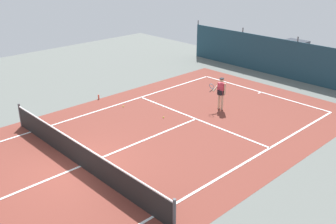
# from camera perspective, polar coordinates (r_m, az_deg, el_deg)

# --- Properties ---
(ground_plane) EXTENTS (36.00, 36.00, 0.00)m
(ground_plane) POSITION_cam_1_polar(r_m,az_deg,el_deg) (15.06, -12.70, -7.80)
(ground_plane) COLOR slate
(court_surface) EXTENTS (11.02, 26.60, 0.01)m
(court_surface) POSITION_cam_1_polar(r_m,az_deg,el_deg) (15.06, -12.70, -7.79)
(court_surface) COLOR brown
(court_surface) RESTS_ON ground
(tennis_net) EXTENTS (10.12, 0.10, 1.10)m
(tennis_net) POSITION_cam_1_polar(r_m,az_deg,el_deg) (14.81, -12.87, -6.10)
(tennis_net) COLOR black
(tennis_net) RESTS_ON ground
(back_fence) EXTENTS (16.30, 0.98, 2.70)m
(back_fence) POSITION_cam_1_polar(r_m,az_deg,el_deg) (25.86, 18.50, 6.18)
(back_fence) COLOR #1E3D4C
(back_fence) RESTS_ON ground
(tennis_player) EXTENTS (0.72, 0.75, 1.64)m
(tennis_player) POSITION_cam_1_polar(r_m,az_deg,el_deg) (19.68, 7.78, 3.07)
(tennis_player) COLOR #D8AD8C
(tennis_player) RESTS_ON ground
(tennis_ball_near_player) EXTENTS (0.07, 0.07, 0.07)m
(tennis_ball_near_player) POSITION_cam_1_polar(r_m,az_deg,el_deg) (20.20, -6.61, 0.83)
(tennis_ball_near_player) COLOR #CCDB33
(tennis_ball_near_player) RESTS_ON ground
(tennis_ball_midcourt) EXTENTS (0.07, 0.07, 0.07)m
(tennis_ball_midcourt) POSITION_cam_1_polar(r_m,az_deg,el_deg) (18.75, -0.68, -0.78)
(tennis_ball_midcourt) COLOR #CCDB33
(tennis_ball_midcourt) RESTS_ON ground
(parked_car) EXTENTS (2.05, 4.22, 1.68)m
(parked_car) POSITION_cam_1_polar(r_m,az_deg,el_deg) (28.75, 17.76, 8.22)
(parked_car) COLOR navy
(parked_car) RESTS_ON ground
(water_bottle) EXTENTS (0.08, 0.08, 0.24)m
(water_bottle) POSITION_cam_1_polar(r_m,az_deg,el_deg) (21.45, -10.16, 2.19)
(water_bottle) COLOR #D84C38
(water_bottle) RESTS_ON ground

